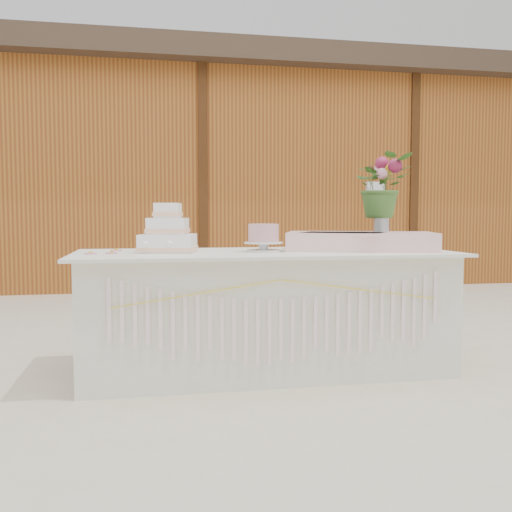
{
  "coord_description": "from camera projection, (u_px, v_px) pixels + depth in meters",
  "views": [
    {
      "loc": [
        -0.75,
        -3.58,
        1.0
      ],
      "look_at": [
        0.0,
        0.3,
        0.72
      ],
      "focal_mm": 40.0,
      "sensor_mm": 36.0,
      "label": 1
    }
  ],
  "objects": [
    {
      "name": "satin_runner",
      "position": [
        360.0,
        241.0,
        3.79
      ],
      "size": [
        1.08,
        0.83,
        0.12
      ],
      "primitive_type": "cube",
      "rotation": [
        0.0,
        0.0,
        -0.32
      ],
      "color": "#FDCDCB",
      "rests_on": "cake_table"
    },
    {
      "name": "bouquet",
      "position": [
        382.0,
        179.0,
        3.85
      ],
      "size": [
        0.4,
        0.35,
        0.43
      ],
      "primitive_type": "imported",
      "rotation": [
        0.0,
        0.0,
        -0.04
      ],
      "color": "#3D692A",
      "rests_on": "flower_vase"
    },
    {
      "name": "loose_flowers",
      "position": [
        104.0,
        251.0,
        3.56
      ],
      "size": [
        0.17,
        0.36,
        0.02
      ],
      "primitive_type": null,
      "rotation": [
        0.0,
        0.0,
        -0.07
      ],
      "color": "pink",
      "rests_on": "cake_table"
    },
    {
      "name": "ground",
      "position": [
        265.0,
        369.0,
        3.71
      ],
      "size": [
        80.0,
        80.0,
        0.0
      ],
      "primitive_type": "plane",
      "color": "beige",
      "rests_on": "ground"
    },
    {
      "name": "flower_vase",
      "position": [
        381.0,
        221.0,
        3.87
      ],
      "size": [
        0.1,
        0.1,
        0.14
      ],
      "primitive_type": "cylinder",
      "color": "silver",
      "rests_on": "satin_runner"
    },
    {
      "name": "cake_table",
      "position": [
        265.0,
        311.0,
        3.68
      ],
      "size": [
        2.4,
        1.0,
        0.77
      ],
      "color": "silver",
      "rests_on": "ground"
    },
    {
      "name": "pink_cake_stand",
      "position": [
        264.0,
        236.0,
        3.62
      ],
      "size": [
        0.25,
        0.25,
        0.18
      ],
      "color": "white",
      "rests_on": "cake_table"
    },
    {
      "name": "wedding_cake",
      "position": [
        168.0,
        236.0,
        3.59
      ],
      "size": [
        0.4,
        0.4,
        0.31
      ],
      "rotation": [
        0.0,
        0.0,
        -0.2
      ],
      "color": "white",
      "rests_on": "cake_table"
    },
    {
      "name": "barn",
      "position": [
        190.0,
        175.0,
        9.47
      ],
      "size": [
        12.6,
        4.6,
        3.3
      ],
      "color": "#9A5B20",
      "rests_on": "ground"
    }
  ]
}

